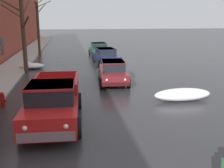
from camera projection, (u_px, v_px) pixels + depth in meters
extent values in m
cube|color=#A8A399|center=(11.00, 69.00, 21.53)|extent=(2.49, 80.00, 0.13)
cube|color=black|center=(2.00, 46.00, 24.87)|extent=(0.08, 1.10, 1.60)
ellipsoid|color=white|center=(182.00, 95.00, 13.55)|extent=(2.92, 0.96, 0.64)
ellipsoid|color=white|center=(189.00, 95.00, 13.68)|extent=(0.66, 0.55, 0.55)
ellipsoid|color=white|center=(32.00, 66.00, 22.18)|extent=(1.97, 1.26, 0.46)
ellipsoid|color=white|center=(27.00, 65.00, 21.87)|extent=(0.77, 0.64, 0.64)
cylinder|color=#423323|center=(23.00, 26.00, 19.92)|extent=(0.31, 0.31, 7.03)
cylinder|color=#423323|center=(5.00, 2.00, 18.91)|extent=(2.14, 1.08, 1.37)
cylinder|color=#423323|center=(26.00, 23.00, 19.17)|extent=(0.78, 1.65, 0.94)
cylinder|color=#423323|center=(26.00, 8.00, 20.38)|extent=(0.54, 1.63, 1.40)
cylinder|color=#423323|center=(11.00, 11.00, 20.03)|extent=(1.70, 1.11, 1.07)
cylinder|color=#423323|center=(38.00, 23.00, 30.13)|extent=(0.28, 0.28, 7.10)
cylinder|color=#423323|center=(36.00, 5.00, 28.93)|extent=(0.14, 1.59, 0.71)
cylinder|color=#423323|center=(44.00, 4.00, 29.51)|extent=(1.62, 0.63, 0.72)
cylinder|color=#423323|center=(41.00, 9.00, 30.42)|extent=(0.99, 1.36, 1.18)
cube|color=red|center=(54.00, 104.00, 10.70)|extent=(2.14, 5.40, 0.76)
cube|color=black|center=(51.00, 92.00, 9.82)|extent=(1.73, 1.78, 0.64)
cube|color=red|center=(51.00, 85.00, 9.75)|extent=(1.77, 1.83, 0.08)
cube|color=red|center=(77.00, 83.00, 11.68)|extent=(0.23, 2.55, 0.44)
cube|color=red|center=(35.00, 84.00, 11.49)|extent=(0.23, 2.55, 0.44)
cube|color=red|center=(59.00, 76.00, 13.07)|extent=(1.78, 0.19, 0.44)
cube|color=#B7B7BC|center=(46.00, 136.00, 8.24)|extent=(1.79, 0.21, 0.32)
sphere|color=white|center=(66.00, 126.00, 8.19)|extent=(0.16, 0.16, 0.16)
sphere|color=white|center=(25.00, 128.00, 8.06)|extent=(0.16, 0.16, 0.16)
cylinder|color=black|center=(78.00, 128.00, 9.36)|extent=(0.26, 0.73, 0.72)
cylinder|color=black|center=(21.00, 130.00, 9.15)|extent=(0.26, 0.73, 0.72)
cylinder|color=black|center=(79.00, 100.00, 12.43)|extent=(0.26, 0.73, 0.72)
cylinder|color=black|center=(36.00, 102.00, 12.23)|extent=(0.26, 0.73, 0.72)
cube|color=maroon|center=(113.00, 74.00, 17.13)|extent=(1.94, 4.16, 0.60)
cube|color=black|center=(113.00, 65.00, 17.19)|extent=(1.55, 2.21, 0.52)
cube|color=maroon|center=(113.00, 61.00, 17.14)|extent=(1.59, 2.25, 0.06)
cube|color=black|center=(116.00, 84.00, 15.27)|extent=(1.57, 0.25, 0.22)
cube|color=black|center=(111.00, 71.00, 19.08)|extent=(1.57, 0.25, 0.22)
cylinder|color=black|center=(129.00, 83.00, 16.05)|extent=(0.23, 0.61, 0.60)
cylinder|color=black|center=(101.00, 83.00, 15.93)|extent=(0.23, 0.61, 0.60)
cylinder|color=black|center=(124.00, 74.00, 18.48)|extent=(0.23, 0.61, 0.60)
cylinder|color=black|center=(100.00, 75.00, 18.36)|extent=(0.23, 0.61, 0.60)
sphere|color=silver|center=(125.00, 80.00, 15.22)|extent=(0.14, 0.14, 0.14)
sphere|color=silver|center=(107.00, 80.00, 15.14)|extent=(0.14, 0.14, 0.14)
cube|color=navy|center=(106.00, 58.00, 24.22)|extent=(2.09, 4.51, 0.60)
cube|color=black|center=(106.00, 51.00, 24.29)|extent=(1.66, 2.39, 0.52)
cube|color=navy|center=(106.00, 49.00, 24.23)|extent=(1.70, 2.44, 0.06)
cube|color=black|center=(112.00, 63.00, 22.25)|extent=(1.68, 0.27, 0.22)
cube|color=black|center=(101.00, 56.00, 26.27)|extent=(1.68, 0.27, 0.22)
cylinder|color=black|center=(120.00, 63.00, 23.22)|extent=(0.23, 0.61, 0.60)
cylinder|color=black|center=(100.00, 64.00, 22.80)|extent=(0.23, 0.61, 0.60)
cylinder|color=black|center=(112.00, 58.00, 25.77)|extent=(0.23, 0.61, 0.60)
cylinder|color=black|center=(94.00, 59.00, 25.35)|extent=(0.23, 0.61, 0.60)
sphere|color=silver|center=(119.00, 60.00, 22.29)|extent=(0.14, 0.14, 0.14)
sphere|color=silver|center=(105.00, 61.00, 22.02)|extent=(0.14, 0.14, 0.14)
cube|color=#1E5633|center=(99.00, 51.00, 29.54)|extent=(1.94, 4.00, 0.60)
cube|color=black|center=(99.00, 45.00, 29.59)|extent=(1.60, 2.11, 0.52)
cube|color=#1E5633|center=(99.00, 43.00, 29.54)|extent=(1.64, 2.15, 0.06)
cube|color=black|center=(102.00, 54.00, 27.77)|extent=(1.72, 0.20, 0.22)
cube|color=black|center=(96.00, 50.00, 31.40)|extent=(1.72, 0.20, 0.22)
cylinder|color=black|center=(109.00, 54.00, 28.64)|extent=(0.21, 0.61, 0.60)
cylinder|color=black|center=(92.00, 55.00, 28.27)|extent=(0.21, 0.61, 0.60)
cylinder|color=black|center=(105.00, 52.00, 30.95)|extent=(0.21, 0.61, 0.60)
cylinder|color=black|center=(90.00, 52.00, 30.59)|extent=(0.21, 0.61, 0.60)
sphere|color=silver|center=(107.00, 52.00, 27.79)|extent=(0.14, 0.14, 0.14)
sphere|color=silver|center=(97.00, 52.00, 27.56)|extent=(0.14, 0.14, 0.14)
cylinder|color=red|center=(3.00, 101.00, 12.66)|extent=(0.22, 0.22, 0.55)
sphere|color=red|center=(2.00, 94.00, 12.58)|extent=(0.21, 0.21, 0.21)
cylinder|color=red|center=(6.00, 100.00, 12.67)|extent=(0.10, 0.09, 0.09)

